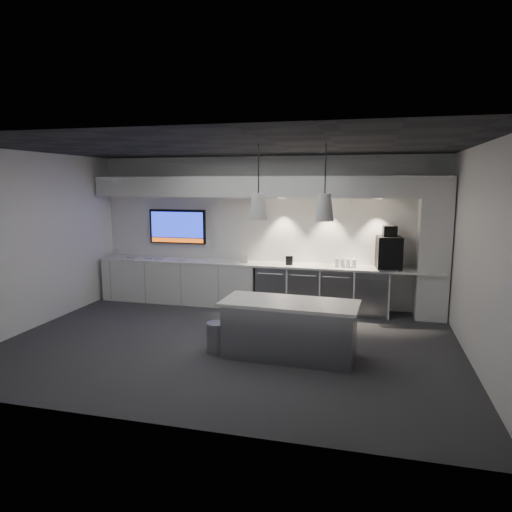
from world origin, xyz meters
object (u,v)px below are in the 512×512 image
(island, at_px, (289,329))
(coffee_machine, at_px, (389,251))
(wall_tv, at_px, (178,227))
(bin, at_px, (217,337))

(island, xyz_separation_m, coffee_machine, (1.42, 2.52, 0.82))
(wall_tv, bearing_deg, island, -43.54)
(wall_tv, height_order, coffee_machine, wall_tv)
(wall_tv, relative_size, bin, 2.82)
(island, bearing_deg, wall_tv, 139.45)
(island, bearing_deg, coffee_machine, 63.60)
(island, xyz_separation_m, bin, (-1.07, -0.07, -0.19))
(island, height_order, coffee_machine, coffee_machine)
(coffee_machine, bearing_deg, bin, -140.42)
(wall_tv, height_order, bin, wall_tv)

